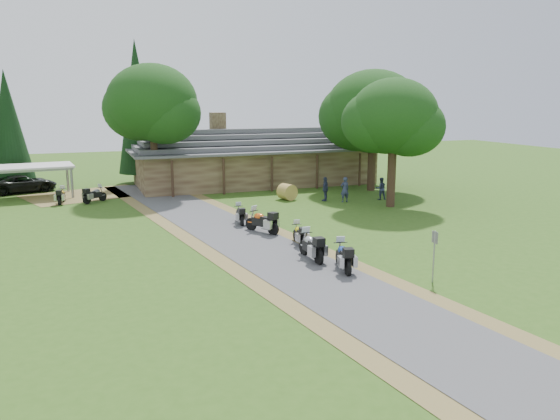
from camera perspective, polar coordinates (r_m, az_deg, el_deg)
name	(u,v)px	position (r m, az deg, el deg)	size (l,w,h in m)	color
ground	(294,267)	(24.39, 1.50, -5.99)	(120.00, 120.00, 0.00)	#315518
driveway	(256,246)	(27.83, -2.57, -3.78)	(46.00, 46.00, 0.00)	#464648
lodge	(255,156)	(48.12, -2.67, 5.68)	(21.40, 9.40, 4.90)	brown
carport	(34,181)	(45.38, -24.30, 2.75)	(5.62, 3.75, 2.43)	silver
car_dark_suv	(23,179)	(48.25, -25.28, 2.92)	(5.44, 2.32, 2.08)	black
motorcycle_row_a	(343,255)	(23.91, 6.65, -4.72)	(1.99, 0.65, 1.36)	#254598
motorcycle_row_b	(311,245)	(25.30, 3.27, -3.67)	(2.09, 0.68, 1.43)	#B4B6BC
motorcycle_row_c	(299,233)	(28.02, 2.02, -2.43)	(1.71, 0.56, 1.17)	yellow
motorcycle_row_d	(262,220)	(30.35, -1.91, -1.08)	(2.11, 0.69, 1.45)	#DB5B17
motorcycle_row_e	(240,214)	(32.68, -4.21, -0.40)	(1.77, 0.58, 1.21)	black
motorcycle_carport_a	(61,195)	(41.98, -21.87, 1.45)	(1.76, 0.58, 1.21)	gold
motorcycle_carport_b	(95,194)	(41.52, -18.80, 1.60)	(1.84, 0.60, 1.26)	slate
person_a	(345,187)	(39.68, 6.79, 2.36)	(0.61, 0.44, 2.15)	#2E3552
person_b	(381,187)	(41.11, 10.50, 2.42)	(0.55, 0.40, 1.94)	#2E3552
person_c	(325,187)	(39.99, 4.75, 2.42)	(0.59, 0.43, 2.08)	#2E3552
hay_bale	(287,192)	(40.39, 0.75, 1.91)	(1.18, 1.18, 1.08)	#A8803D
sign_post	(434,257)	(22.99, 15.78, -4.72)	(0.39, 0.06, 2.16)	gray
oak_lodge_left	(153,121)	(42.67, -13.14, 9.06)	(6.76, 6.76, 11.45)	#133610
oak_lodge_right	(373,127)	(44.76, 9.68, 8.55)	(7.76, 7.76, 10.28)	#133610
oak_driveway	(393,134)	(38.09, 11.74, 7.81)	(5.96, 5.96, 10.06)	#133610
cedar_near	(138,113)	(49.47, -14.65, 9.83)	(3.68, 3.68, 12.38)	black
cedar_far	(9,130)	(49.74, -26.49, 7.47)	(3.46, 3.46, 9.72)	black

